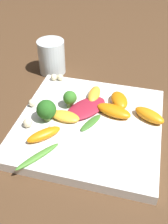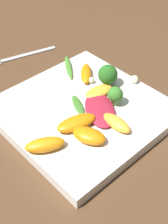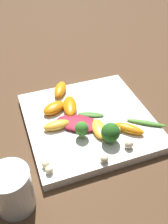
% 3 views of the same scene
% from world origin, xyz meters
% --- Properties ---
extents(ground_plane, '(2.40, 2.40, 0.00)m').
position_xyz_m(ground_plane, '(0.00, 0.00, 0.00)').
color(ground_plane, '#4C331E').
extents(plate, '(0.29, 0.29, 0.02)m').
position_xyz_m(plate, '(0.00, 0.00, 0.01)').
color(plate, white).
rests_on(plate, ground_plane).
extents(drinking_glass, '(0.07, 0.07, 0.09)m').
position_xyz_m(drinking_glass, '(0.15, -0.20, 0.04)').
color(drinking_glass, silver).
rests_on(drinking_glass, ground_plane).
extents(radicchio_leaf_0, '(0.10, 0.11, 0.01)m').
position_xyz_m(radicchio_leaf_0, '(0.01, -0.03, 0.03)').
color(radicchio_leaf_0, maroon).
rests_on(radicchio_leaf_0, plate).
extents(orange_segment_0, '(0.05, 0.07, 0.02)m').
position_xyz_m(orange_segment_0, '(-0.05, -0.07, 0.03)').
color(orange_segment_0, orange).
rests_on(orange_segment_0, plate).
extents(orange_segment_1, '(0.06, 0.06, 0.02)m').
position_xyz_m(orange_segment_1, '(0.07, 0.07, 0.03)').
color(orange_segment_1, orange).
rests_on(orange_segment_1, plate).
extents(orange_segment_2, '(0.08, 0.05, 0.02)m').
position_xyz_m(orange_segment_2, '(-0.04, -0.03, 0.03)').
color(orange_segment_2, orange).
rests_on(orange_segment_2, plate).
extents(orange_segment_3, '(0.07, 0.04, 0.01)m').
position_xyz_m(orange_segment_3, '(0.05, 0.01, 0.03)').
color(orange_segment_3, '#FCAD33').
rests_on(orange_segment_3, plate).
extents(orange_segment_4, '(0.03, 0.06, 0.02)m').
position_xyz_m(orange_segment_4, '(0.01, -0.08, 0.03)').
color(orange_segment_4, '#FCAD33').
rests_on(orange_segment_4, plate).
extents(orange_segment_5, '(0.07, 0.06, 0.02)m').
position_xyz_m(orange_segment_5, '(-0.12, -0.04, 0.03)').
color(orange_segment_5, orange).
rests_on(orange_segment_5, plate).
extents(broccoli_floret_0, '(0.04, 0.04, 0.05)m').
position_xyz_m(broccoli_floret_0, '(0.08, 0.02, 0.05)').
color(broccoli_floret_0, '#7A9E51').
rests_on(broccoli_floret_0, plate).
extents(broccoli_floret_1, '(0.03, 0.03, 0.04)m').
position_xyz_m(broccoli_floret_1, '(0.05, -0.04, 0.04)').
color(broccoli_floret_1, '#84AD5B').
rests_on(broccoli_floret_1, plate).
extents(arugula_sprig_0, '(0.04, 0.06, 0.01)m').
position_xyz_m(arugula_sprig_0, '(-0.01, 0.01, 0.02)').
color(arugula_sprig_0, '#3D7528').
rests_on(arugula_sprig_0, plate).
extents(arugula_sprig_1, '(0.06, 0.08, 0.01)m').
position_xyz_m(arugula_sprig_1, '(0.06, 0.12, 0.03)').
color(arugula_sprig_1, '#47842D').
rests_on(arugula_sprig_1, plate).
extents(macadamia_nut_0, '(0.02, 0.02, 0.02)m').
position_xyz_m(macadamia_nut_0, '(0.12, -0.12, 0.03)').
color(macadamia_nut_0, beige).
rests_on(macadamia_nut_0, plate).
extents(macadamia_nut_1, '(0.02, 0.02, 0.02)m').
position_xyz_m(macadamia_nut_1, '(0.11, 0.05, 0.03)').
color(macadamia_nut_1, beige).
rests_on(macadamia_nut_1, plate).
extents(macadamia_nut_2, '(0.02, 0.02, 0.02)m').
position_xyz_m(macadamia_nut_2, '(0.13, -0.02, 0.03)').
color(macadamia_nut_2, beige).
rests_on(macadamia_nut_2, plate).
extents(macadamia_nut_3, '(0.01, 0.01, 0.01)m').
position_xyz_m(macadamia_nut_3, '(0.06, 0.04, 0.03)').
color(macadamia_nut_3, beige).
rests_on(macadamia_nut_3, plate).
extents(macadamia_nut_4, '(0.02, 0.02, 0.02)m').
position_xyz_m(macadamia_nut_4, '(0.10, -0.13, 0.03)').
color(macadamia_nut_4, beige).
rests_on(macadamia_nut_4, plate).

